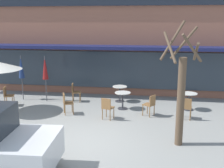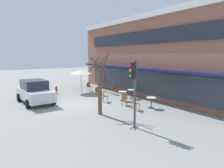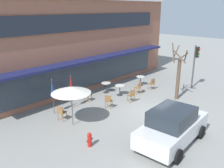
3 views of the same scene
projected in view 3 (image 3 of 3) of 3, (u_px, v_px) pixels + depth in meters
name	position (u px, v px, depth m)	size (l,w,h in m)	color
ground_plane	(154.00, 114.00, 14.32)	(80.00, 80.00, 0.00)	gray
building_facade	(55.00, 40.00, 19.71)	(19.39, 9.10, 7.11)	#935B47
cafe_table_near_wall	(140.00, 79.00, 19.37)	(0.70, 0.70, 0.76)	#333338
cafe_table_streetside	(120.00, 88.00, 17.17)	(0.70, 0.70, 0.76)	#333338
cafe_table_by_tree	(106.00, 86.00, 17.73)	(0.70, 0.70, 0.76)	#333338
patio_umbrella_green_folded	(71.00, 84.00, 14.63)	(0.28, 0.28, 2.20)	#4C4C51
patio_umbrella_cream_folded	(52.00, 88.00, 13.82)	(0.28, 0.28, 2.20)	#4C4C51
patio_umbrella_corner_open	(71.00, 90.00, 12.33)	(2.10, 2.10, 2.20)	#4C4C51
cafe_chair_0	(61.00, 112.00, 13.30)	(0.49, 0.49, 0.89)	olive
cafe_chair_1	(131.00, 95.00, 15.91)	(0.50, 0.50, 0.89)	olive
cafe_chair_2	(152.00, 83.00, 18.36)	(0.47, 0.47, 0.89)	olive
cafe_chair_3	(108.00, 100.00, 14.94)	(0.53, 0.53, 0.89)	olive
cafe_chair_4	(139.00, 87.00, 17.51)	(0.55, 0.55, 0.89)	olive
cafe_chair_5	(87.00, 94.00, 16.02)	(0.46, 0.46, 0.89)	olive
parked_sedan	(172.00, 126.00, 10.96)	(4.29, 2.20, 1.76)	silver
street_tree	(178.00, 75.00, 16.10)	(1.26, 1.31, 3.87)	brown
traffic_light_pole	(196.00, 60.00, 18.09)	(0.26, 0.43, 3.40)	#47474C
fire_hydrant	(90.00, 139.00, 10.84)	(0.36, 0.20, 0.71)	red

